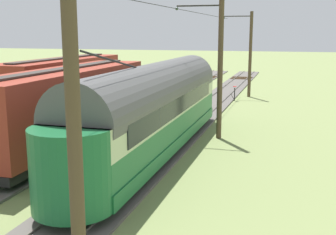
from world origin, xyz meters
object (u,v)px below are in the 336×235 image
(vintage_streetcar, at_px, (154,107))
(track_end_bumper, at_px, (157,98))
(catenary_pole_mid_near, at_px, (219,67))
(boxcar_adjacent, at_px, (68,105))
(catenary_pole_foreground, at_px, (250,53))
(switch_stand, at_px, (234,93))
(boxcar_far_siding, at_px, (63,85))
(catenary_pole_mid_far, at_px, (71,134))

(vintage_streetcar, relative_size, track_end_bumper, 10.13)
(catenary_pole_mid_near, distance_m, track_end_bumper, 13.05)
(boxcar_adjacent, height_order, catenary_pole_mid_near, catenary_pole_mid_near)
(catenary_pole_foreground, relative_size, catenary_pole_mid_near, 1.00)
(boxcar_adjacent, relative_size, catenary_pole_foreground, 1.78)
(vintage_streetcar, distance_m, switch_stand, 17.37)
(catenary_pole_foreground, xyz_separation_m, switch_stand, (0.88, 2.71, -3.20))
(boxcar_far_siding, relative_size, catenary_pole_foreground, 1.69)
(catenary_pole_foreground, height_order, switch_stand, catenary_pole_foreground)
(catenary_pole_mid_near, xyz_separation_m, catenary_pole_mid_far, (0.00, 15.98, 0.00))
(boxcar_far_siding, xyz_separation_m, catenary_pole_mid_near, (-11.35, 3.32, 1.73))
(vintage_streetcar, height_order, boxcar_adjacent, vintage_streetcar)
(catenary_pole_mid_near, height_order, switch_stand, catenary_pole_mid_near)
(catenary_pole_mid_far, distance_m, track_end_bumper, 27.62)
(boxcar_far_siding, relative_size, switch_stand, 10.27)
(switch_stand, bearing_deg, boxcar_adjacent, 70.90)
(vintage_streetcar, xyz_separation_m, track_end_bumper, (4.50, -14.51, -1.87))
(boxcar_adjacent, distance_m, catenary_pole_mid_near, 8.11)
(catenary_pole_foreground, distance_m, catenary_pole_mid_far, 31.96)
(catenary_pole_mid_near, bearing_deg, boxcar_far_siding, -16.31)
(boxcar_far_siding, bearing_deg, catenary_pole_mid_near, 163.69)
(boxcar_far_siding, xyz_separation_m, catenary_pole_mid_far, (-11.35, 19.30, 1.73))
(boxcar_adjacent, bearing_deg, catenary_pole_foreground, -108.95)
(catenary_pole_mid_near, bearing_deg, vintage_streetcar, 59.34)
(catenary_pole_mid_far, bearing_deg, boxcar_far_siding, -59.55)
(boxcar_far_siding, relative_size, catenary_pole_mid_near, 1.69)
(boxcar_adjacent, bearing_deg, track_end_bumper, -90.01)
(boxcar_adjacent, xyz_separation_m, catenary_pole_foreground, (-6.85, -19.96, 1.73))
(boxcar_far_siding, relative_size, catenary_pole_mid_far, 1.69)
(boxcar_far_siding, bearing_deg, catenary_pole_mid_far, 120.45)
(catenary_pole_foreground, bearing_deg, catenary_pole_mid_near, 90.00)
(catenary_pole_foreground, relative_size, track_end_bumper, 4.16)
(catenary_pole_mid_far, height_order, switch_stand, catenary_pole_mid_far)
(vintage_streetcar, bearing_deg, catenary_pole_mid_far, 101.06)
(vintage_streetcar, xyz_separation_m, catenary_pole_mid_far, (-2.35, 12.02, 1.63))
(vintage_streetcar, bearing_deg, boxcar_far_siding, -38.98)
(vintage_streetcar, xyz_separation_m, switch_stand, (-1.47, -17.23, -1.56))
(track_end_bumper, bearing_deg, catenary_pole_mid_far, 104.48)
(switch_stand, bearing_deg, catenary_pole_foreground, -107.97)
(vintage_streetcar, relative_size, catenary_pole_foreground, 2.43)
(catenary_pole_mid_far, bearing_deg, catenary_pole_foreground, -90.00)
(catenary_pole_mid_far, height_order, track_end_bumper, catenary_pole_mid_far)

